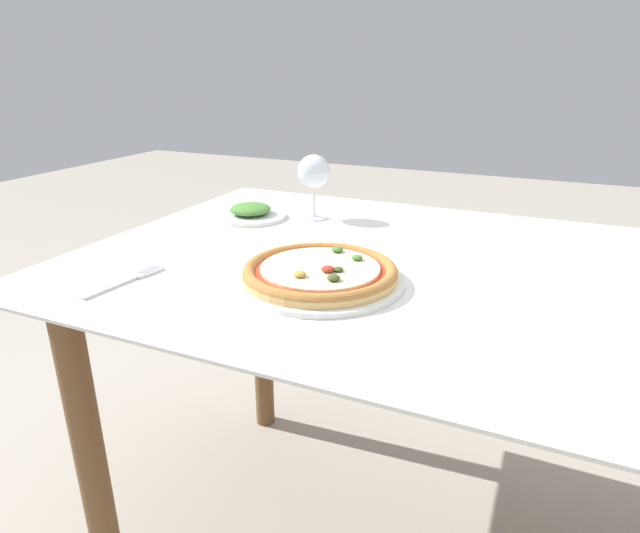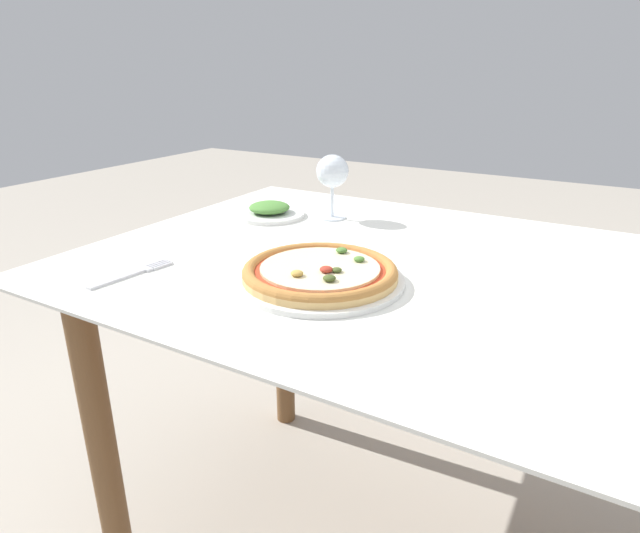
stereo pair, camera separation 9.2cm
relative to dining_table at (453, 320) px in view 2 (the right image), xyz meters
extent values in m
cube|color=brown|center=(0.00, 0.00, 0.06)|extent=(1.36, 0.80, 0.04)
cube|color=silver|center=(0.00, 0.00, 0.09)|extent=(1.46, 0.90, 0.01)
cylinder|color=brown|center=(-0.62, -0.34, -0.31)|extent=(0.06, 0.06, 0.72)
cylinder|color=brown|center=(-0.62, 0.34, -0.31)|extent=(0.06, 0.06, 0.72)
cylinder|color=white|center=(-0.20, -0.15, 0.09)|extent=(0.29, 0.29, 0.01)
cylinder|color=#E0B26B|center=(-0.20, -0.15, 0.10)|extent=(0.27, 0.27, 0.01)
torus|color=#B27538|center=(-0.20, -0.15, 0.11)|extent=(0.27, 0.27, 0.02)
cylinder|color=#BC381E|center=(-0.20, -0.15, 0.11)|extent=(0.23, 0.23, 0.00)
cylinder|color=beige|center=(-0.20, -0.15, 0.12)|extent=(0.21, 0.21, 0.00)
ellipsoid|color=#BC9342|center=(-0.21, -0.21, 0.12)|extent=(0.02, 0.02, 0.01)
ellipsoid|color=#A83323|center=(-0.18, -0.17, 0.12)|extent=(0.02, 0.02, 0.01)
ellipsoid|color=#4C7A33|center=(-0.15, -0.10, 0.12)|extent=(0.02, 0.02, 0.01)
ellipsoid|color=#4C7A33|center=(-0.20, -0.07, 0.12)|extent=(0.02, 0.02, 0.01)
ellipsoid|color=#425123|center=(-0.15, -0.20, 0.12)|extent=(0.02, 0.02, 0.01)
ellipsoid|color=#425123|center=(-0.16, -0.16, 0.12)|extent=(0.02, 0.02, 0.01)
cube|color=silver|center=(-0.51, -0.33, 0.09)|extent=(0.03, 0.11, 0.00)
cube|color=silver|center=(-0.51, -0.26, 0.09)|extent=(0.03, 0.02, 0.00)
cube|color=silver|center=(-0.52, -0.23, 0.09)|extent=(0.01, 0.05, 0.00)
cube|color=silver|center=(-0.51, -0.24, 0.09)|extent=(0.01, 0.05, 0.00)
cube|color=silver|center=(-0.50, -0.24, 0.09)|extent=(0.01, 0.05, 0.00)
cube|color=silver|center=(-0.49, -0.24, 0.09)|extent=(0.01, 0.05, 0.00)
cylinder|color=silver|center=(-0.38, 0.22, 0.09)|extent=(0.07, 0.07, 0.00)
cylinder|color=silver|center=(-0.38, 0.22, 0.13)|extent=(0.01, 0.01, 0.08)
sphere|color=silver|center=(-0.38, 0.22, 0.21)|extent=(0.08, 0.08, 0.08)
cylinder|color=white|center=(-0.53, 0.16, 0.09)|extent=(0.17, 0.17, 0.01)
ellipsoid|color=#4C8438|center=(-0.53, 0.16, 0.11)|extent=(0.10, 0.10, 0.03)
camera|label=1|loc=(0.15, -0.94, 0.45)|focal=30.00mm
camera|label=2|loc=(0.24, -0.90, 0.45)|focal=30.00mm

